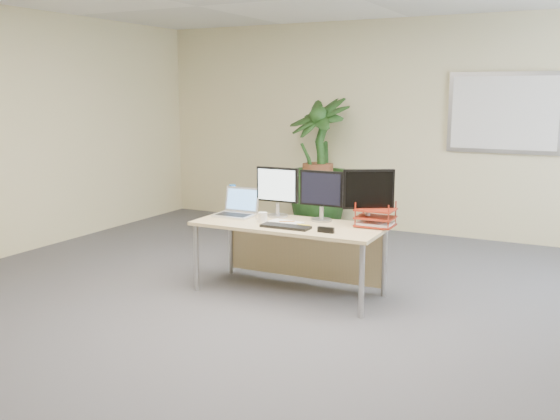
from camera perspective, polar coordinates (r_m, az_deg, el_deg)
The scene contains 17 objects.
floor at distance 4.77m, azimuth -3.09°, elevation -11.34°, with size 8.00×8.00×0.00m, color #414145.
back_wall at distance 8.14m, azimuth 11.30°, elevation 7.42°, with size 7.00×0.04×2.70m, color beige.
whiteboard at distance 7.85m, azimuth 19.82°, elevation 8.35°, with size 1.30×0.04×0.95m.
desk at distance 5.63m, azimuth 1.23°, elevation -2.38°, with size 1.69×0.73×0.65m.
floor_plant at distance 8.17m, azimuth 3.48°, elevation 3.40°, with size 0.84×0.84×1.50m, color #1A3C15.
monitor_left at distance 5.77m, azimuth -0.24°, elevation 1.97°, with size 0.42×0.19×0.46m.
monitor_right at distance 5.59m, azimuth 3.83°, elevation 1.62°, with size 0.41×0.19×0.46m.
monitor_dark at distance 5.43m, azimuth 8.09°, elevation 1.50°, with size 0.40×0.26×0.49m.
laptop at distance 5.89m, azimuth -3.93°, elevation 0.10°, with size 0.36×0.32×0.26m.
keyboard at distance 5.34m, azimuth 0.52°, elevation -1.52°, with size 0.43×0.14×0.02m, color black.
coffee_mug at distance 5.56m, azimuth -1.62°, elevation -0.68°, with size 0.12×0.08×0.09m.
spiral_notebook at distance 5.51m, azimuth 0.32°, elevation -1.20°, with size 0.30×0.23×0.01m, color white.
orange_pen at distance 5.53m, azimuth 0.64°, elevation -1.06°, with size 0.01×0.01×0.14m, color #CA6716.
yellow_highlighter at distance 5.42m, azimuth 2.15°, elevation -1.39°, with size 0.02×0.02×0.13m, color yellow.
water_bottle at distance 6.06m, azimuth -4.36°, elevation 1.03°, with size 0.07×0.07×0.26m.
letter_tray at distance 5.43m, azimuth 8.71°, elevation -0.81°, with size 0.33×0.25×0.15m.
stapler at distance 5.17m, azimuth 4.22°, elevation -1.83°, with size 0.14×0.04×0.05m, color black.
Camera 1 is at (2.25, -3.81, 1.79)m, focal length 40.00 mm.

